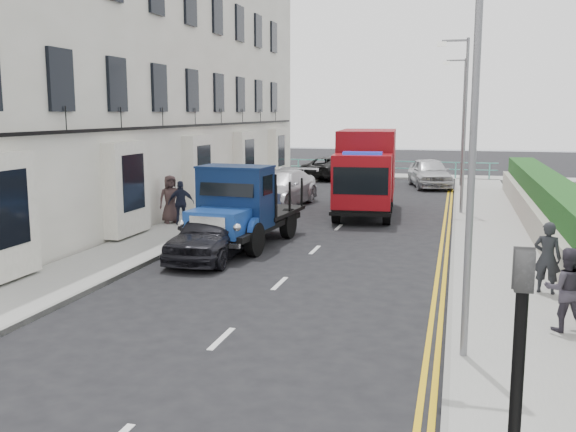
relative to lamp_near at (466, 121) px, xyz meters
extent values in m
plane|color=black|center=(-4.18, 2.00, -4.00)|extent=(120.00, 120.00, 0.00)
cube|color=gray|center=(-9.38, 11.00, -3.94)|extent=(2.40, 38.00, 0.12)
cube|color=gray|center=(1.12, 11.00, -3.94)|extent=(2.60, 38.00, 0.12)
cube|color=gray|center=(-4.18, 31.00, -3.94)|extent=(30.00, 2.50, 0.12)
plane|color=#4D5B69|center=(-4.18, 62.00, -4.00)|extent=(120.00, 120.00, 0.00)
cube|color=white|center=(-13.68, 15.00, 3.00)|extent=(6.00, 30.00, 14.00)
cube|color=black|center=(-10.53, 15.00, -0.40)|extent=(0.12, 28.00, 0.10)
cube|color=#B2AD9E|center=(2.42, 11.00, -3.45)|extent=(0.30, 28.00, 1.00)
cube|color=#154114|center=(3.12, 11.00, -3.05)|extent=(1.20, 28.00, 1.70)
cube|color=#59B2A5|center=(-4.18, 30.20, -2.92)|extent=(13.00, 0.08, 0.06)
cube|color=#59B2A5|center=(-4.18, 30.20, -3.35)|extent=(13.00, 0.06, 0.05)
cylinder|color=slate|center=(0.12, 0.00, -0.50)|extent=(0.12, 0.12, 7.00)
cylinder|color=slate|center=(0.12, 16.00, -0.50)|extent=(0.12, 0.12, 7.00)
cube|color=slate|center=(-0.38, 16.00, 2.90)|extent=(1.00, 0.08, 0.08)
cube|color=beige|center=(-0.88, 16.00, 2.78)|extent=(0.35, 0.18, 0.18)
cylinder|color=slate|center=(0.12, 26.00, -0.50)|extent=(0.12, 0.12, 7.00)
cube|color=slate|center=(-0.38, 26.00, 2.90)|extent=(1.00, 0.08, 0.08)
cube|color=beige|center=(-0.88, 26.00, 2.78)|extent=(0.35, 0.18, 0.18)
imported|color=black|center=(0.42, -5.50, -1.40)|extent=(0.16, 0.20, 1.00)
cylinder|color=black|center=(-7.49, 6.87, -3.50)|extent=(0.35, 1.01, 0.99)
cylinder|color=black|center=(-5.68, 6.71, -3.50)|extent=(0.35, 1.01, 0.99)
cylinder|color=black|center=(-7.24, 9.75, -3.50)|extent=(0.35, 1.01, 0.99)
cylinder|color=black|center=(-5.43, 9.59, -3.50)|extent=(0.35, 1.01, 0.99)
cube|color=black|center=(-6.46, 8.23, -3.36)|extent=(2.38, 5.11, 0.19)
cube|color=#1B4296|center=(-6.63, 6.33, -2.98)|extent=(1.71, 1.48, 0.74)
cube|color=silver|center=(-6.69, 5.64, -2.98)|extent=(1.09, 0.18, 0.57)
cube|color=#0C1E43|center=(-6.53, 7.51, -2.40)|extent=(2.17, 1.41, 1.81)
cube|color=black|center=(-6.36, 9.47, -3.12)|extent=(2.41, 3.07, 0.12)
cylinder|color=black|center=(-4.42, 12.87, -3.50)|extent=(0.36, 1.00, 0.99)
cylinder|color=black|center=(-2.55, 13.02, -3.50)|extent=(0.36, 1.00, 0.99)
cylinder|color=black|center=(-4.64, 15.64, -3.50)|extent=(0.36, 1.00, 0.99)
cylinder|color=black|center=(-2.77, 15.79, -3.50)|extent=(0.36, 1.00, 0.99)
cylinder|color=black|center=(-4.80, 17.60, -3.50)|extent=(0.36, 1.00, 0.99)
cylinder|color=black|center=(-2.93, 17.75, -3.50)|extent=(0.36, 1.00, 0.99)
cube|color=black|center=(-3.67, 15.27, -3.33)|extent=(2.55, 6.41, 0.22)
cube|color=maroon|center=(-3.49, 12.95, -2.39)|extent=(2.28, 1.87, 1.97)
cube|color=black|center=(-3.42, 12.13, -2.30)|extent=(1.97, 0.23, 0.99)
cube|color=maroon|center=(-3.75, 16.25, -1.94)|extent=(2.60, 4.82, 2.69)
imported|color=black|center=(-6.78, 6.19, -3.29)|extent=(1.73, 4.20, 1.42)
imported|color=#4C6AA4|center=(-7.78, 12.20, -3.36)|extent=(1.70, 3.99, 1.28)
imported|color=silver|center=(-7.69, 16.59, -3.20)|extent=(2.82, 5.68, 1.59)
imported|color=black|center=(-7.68, 29.00, -3.30)|extent=(3.61, 5.47, 1.40)
imported|color=#B5B6BB|center=(-1.57, 25.78, -3.18)|extent=(2.95, 5.08, 1.62)
imported|color=black|center=(1.92, 4.34, -3.07)|extent=(0.68, 0.54, 1.62)
imported|color=#35303B|center=(1.92, 1.73, -3.09)|extent=(0.78, 0.62, 1.58)
imported|color=#1B1F31|center=(-9.64, 10.45, -3.08)|extent=(1.00, 0.78, 1.59)
imported|color=#3D2C2C|center=(-10.18, 10.71, -3.00)|extent=(1.02, 0.98, 1.75)
camera|label=1|loc=(-0.11, -10.61, 0.13)|focal=40.00mm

